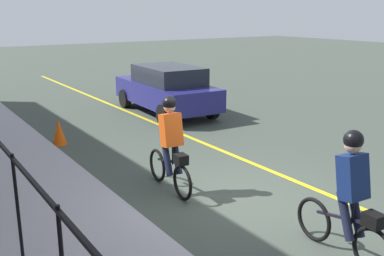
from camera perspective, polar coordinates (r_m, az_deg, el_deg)
The scene contains 7 objects.
ground_plane at distance 8.12m, azimuth 5.62°, elevation -9.27°, with size 80.00×80.00×0.00m, color #3E473E.
lane_line_centre at distance 9.15m, azimuth 13.46°, elevation -6.77°, with size 36.00×0.12×0.01m, color yellow.
sidewalk at distance 6.69m, azimuth -18.43°, elevation -14.87°, with size 40.00×3.20×0.15m, color #A19EA7.
cyclist_lead at distance 8.19m, azimuth -2.74°, elevation -2.20°, with size 1.71×0.38×1.83m.
cyclist_follow at distance 6.31m, azimuth 19.58°, elevation -8.36°, with size 1.71×0.38×1.83m.
patrol_sedan at distance 14.73m, azimuth -3.28°, elevation 5.07°, with size 4.49×2.11×1.58m.
traffic_cone_near at distance 11.75m, azimuth -16.67°, elevation -0.50°, with size 0.36×0.36×0.66m, color #F65409.
Camera 1 is at (-5.70, 4.75, 3.29)m, focal length 41.61 mm.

